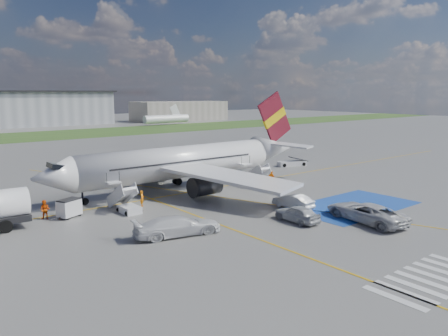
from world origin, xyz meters
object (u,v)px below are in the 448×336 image
at_px(car_silver_b, 293,201).
at_px(van_white_b, 178,223).
at_px(gpu_cart, 69,209).
at_px(airliner, 188,161).
at_px(van_white_a, 366,209).
at_px(belt_loader, 292,164).
at_px(car_silver_a, 297,214).

xyz_separation_m(car_silver_b, van_white_b, (-13.94, 0.17, 0.35)).
bearing_deg(gpu_cart, airliner, -11.18).
relative_size(van_white_a, van_white_b, 1.12).
bearing_deg(van_white_b, belt_loader, -48.40).
bearing_deg(belt_loader, van_white_a, -106.67).
xyz_separation_m(gpu_cart, van_white_a, (20.79, -18.58, 0.37)).
height_order(airliner, van_white_b, airliner).
relative_size(airliner, car_silver_a, 8.18).
distance_m(gpu_cart, van_white_b, 12.19).
xyz_separation_m(belt_loader, van_white_b, (-33.61, -17.83, 0.71)).
xyz_separation_m(airliner, belt_loader, (22.54, 3.26, -3.01)).
relative_size(belt_loader, van_white_b, 0.94).
xyz_separation_m(gpu_cart, car_silver_a, (15.80, -14.69, -0.03)).
height_order(car_silver_b, van_white_b, van_white_b).
distance_m(gpu_cart, car_silver_b, 22.11).
height_order(airliner, car_silver_a, airliner).
bearing_deg(airliner, van_white_b, -127.21).
distance_m(airliner, van_white_b, 18.45).
height_order(airliner, van_white_a, airliner).
relative_size(belt_loader, car_silver_b, 1.17).
bearing_deg(belt_loader, van_white_b, -133.46).
relative_size(gpu_cart, car_silver_a, 0.55).
distance_m(car_silver_a, van_white_b, 11.31).
height_order(airliner, gpu_cart, airliner).
distance_m(belt_loader, car_silver_a, 31.39).
xyz_separation_m(airliner, car_silver_b, (2.87, -14.75, -2.65)).
height_order(car_silver_a, car_silver_b, car_silver_a).
bearing_deg(belt_loader, car_silver_a, -118.27).
bearing_deg(belt_loader, airliner, -153.18).
relative_size(car_silver_b, van_white_b, 0.81).
bearing_deg(car_silver_a, belt_loader, -136.36).
xyz_separation_m(airliner, van_white_a, (4.62, -22.09, -2.23)).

